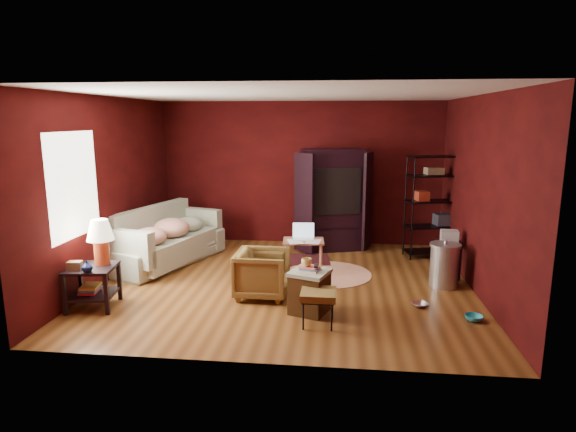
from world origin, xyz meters
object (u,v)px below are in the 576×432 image
object	(u,v)px
laptop_desk	(303,243)
hamper	(309,291)
wire_shelving	(433,202)
armchair	(262,271)
side_table	(96,255)
sofa	(166,239)
tv_armoire	(333,198)

from	to	relation	value
laptop_desk	hamper	bearing A→B (deg)	-87.44
hamper	laptop_desk	size ratio (longest dim) A/B	0.80
hamper	wire_shelving	bearing A→B (deg)	54.50
hamper	wire_shelving	size ratio (longest dim) A/B	0.35
hamper	wire_shelving	world-z (taller)	wire_shelving
armchair	wire_shelving	world-z (taller)	wire_shelving
laptop_desk	wire_shelving	size ratio (longest dim) A/B	0.44
side_table	hamper	world-z (taller)	side_table
sofa	side_table	bearing A→B (deg)	-165.36
side_table	laptop_desk	size ratio (longest dim) A/B	1.46
side_table	laptop_desk	xyz separation A→B (m)	(2.61, 1.67, -0.21)
sofa	hamper	bearing A→B (deg)	-104.68
wire_shelving	laptop_desk	bearing A→B (deg)	-164.78
hamper	laptop_desk	bearing A→B (deg)	97.28
tv_armoire	laptop_desk	bearing A→B (deg)	-121.52
hamper	tv_armoire	world-z (taller)	tv_armoire
armchair	side_table	size ratio (longest dim) A/B	0.63
hamper	side_table	bearing A→B (deg)	-178.55
side_table	sofa	bearing A→B (deg)	83.39
wire_shelving	side_table	bearing A→B (deg)	-162.66
hamper	laptop_desk	world-z (taller)	laptop_desk
armchair	laptop_desk	xyz separation A→B (m)	(0.49, 1.09, 0.13)
sofa	laptop_desk	distance (m)	2.40
laptop_desk	side_table	bearing A→B (deg)	-152.02
armchair	hamper	bearing A→B (deg)	-125.39
side_table	laptop_desk	bearing A→B (deg)	32.70
sofa	tv_armoire	xyz separation A→B (m)	(2.81, 1.26, 0.56)
hamper	wire_shelving	distance (m)	3.54
hamper	laptop_desk	distance (m)	1.63
sofa	wire_shelving	distance (m)	4.73
sofa	armchair	distance (m)	2.33
side_table	laptop_desk	world-z (taller)	side_table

